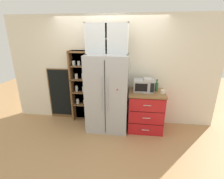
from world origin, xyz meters
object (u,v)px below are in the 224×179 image
(microwave, at_px, (144,85))
(bottle_green, at_px, (157,86))
(coffee_maker, at_px, (147,85))
(chalkboard_menu, at_px, (60,94))
(mug_cream, at_px, (163,92))
(refrigerator, at_px, (108,93))

(microwave, distance_m, bottle_green, 0.29)
(coffee_maker, height_order, chalkboard_menu, chalkboard_menu)
(bottle_green, bearing_deg, mug_cream, -53.20)
(refrigerator, distance_m, microwave, 0.82)
(microwave, height_order, mug_cream, microwave)
(microwave, xyz_separation_m, coffee_maker, (0.08, -0.04, 0.03))
(microwave, height_order, coffee_maker, coffee_maker)
(mug_cream, bearing_deg, coffee_maker, 166.01)
(mug_cream, bearing_deg, refrigerator, 178.39)
(coffee_maker, distance_m, bottle_green, 0.23)
(coffee_maker, xyz_separation_m, mug_cream, (0.33, -0.08, -0.11))
(coffee_maker, xyz_separation_m, chalkboard_menu, (-2.16, 0.28, -0.41))
(refrigerator, distance_m, chalkboard_menu, 1.34)
(refrigerator, relative_size, microwave, 3.91)
(refrigerator, relative_size, coffee_maker, 5.55)
(bottle_green, height_order, chalkboard_menu, chalkboard_menu)
(mug_cream, relative_size, chalkboard_menu, 0.10)
(microwave, distance_m, chalkboard_menu, 2.13)
(coffee_maker, height_order, bottle_green, coffee_maker)
(microwave, distance_m, coffee_maker, 0.09)
(refrigerator, distance_m, bottle_green, 1.10)
(coffee_maker, bearing_deg, chalkboard_menu, 172.52)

